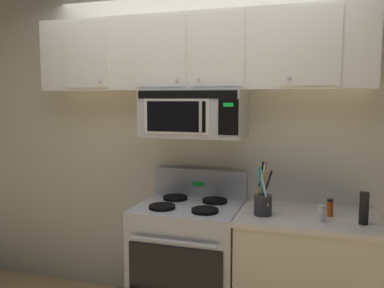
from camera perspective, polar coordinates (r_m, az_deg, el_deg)
back_wall at (r=3.26m, az=1.58°, el=0.56°), size 5.20×0.10×2.70m
stove_range at (r=3.13m, az=-0.38°, el=-16.38°), size 0.76×0.69×1.12m
over_range_microwave at (r=3.00m, az=0.28°, el=4.38°), size 0.76×0.43×0.35m
upper_cabinets at (r=3.05m, az=0.47°, el=12.88°), size 2.50×0.36×0.55m
counter_segment at (r=3.02m, az=15.83°, el=-17.89°), size 0.93×0.65×0.90m
utensil_crock_charcoal at (r=2.76m, az=10.09°, el=-7.98°), size 0.12×0.12×0.37m
salt_shaker at (r=2.72m, az=18.00°, el=-9.43°), size 0.05×0.05×0.11m
pepper_mill at (r=2.75m, az=23.37°, el=-8.44°), size 0.06×0.06×0.21m
spice_jar at (r=2.86m, az=19.12°, el=-8.59°), size 0.04×0.04×0.12m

